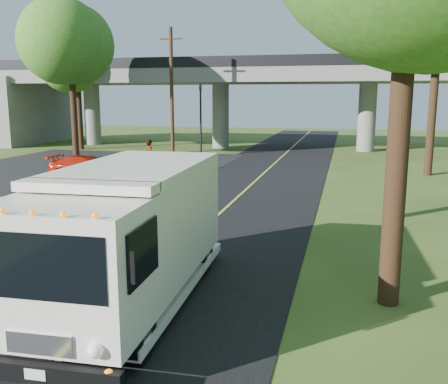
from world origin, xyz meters
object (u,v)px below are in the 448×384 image
(tree_left_lot, at_px, (71,42))
(step_van, at_px, (126,232))
(tree_right_far, at_px, (444,20))
(traffic_signal, at_px, (201,112))
(tree_left_far, at_px, (78,57))
(utility_pole, at_px, (172,93))
(pedestrian, at_px, (150,157))
(red_sedan, at_px, (88,167))

(tree_left_lot, relative_size, step_van, 1.49)
(tree_right_far, bearing_deg, tree_left_lot, 175.03)
(traffic_signal, relative_size, tree_left_far, 0.53)
(traffic_signal, height_order, tree_left_lot, tree_left_lot)
(utility_pole, relative_size, tree_right_far, 0.82)
(utility_pole, height_order, pedestrian, utility_pole)
(tree_right_far, xyz_separation_m, tree_left_lot, (-23.00, 2.00, -0.40))
(tree_left_lot, bearing_deg, red_sedan, -56.77)
(step_van, xyz_separation_m, red_sedan, (-9.06, 14.77, -0.97))
(utility_pole, bearing_deg, tree_left_lot, -161.03)
(step_van, xyz_separation_m, pedestrian, (-6.47, 17.20, -0.61))
(utility_pole, height_order, tree_right_far, tree_right_far)
(red_sedan, relative_size, pedestrian, 2.17)
(utility_pole, height_order, tree_left_lot, tree_left_lot)
(utility_pole, distance_m, tree_right_far, 17.61)
(tree_right_far, bearing_deg, pedestrian, -168.97)
(tree_left_far, height_order, pedestrian, tree_left_far)
(traffic_signal, height_order, pedestrian, traffic_signal)
(tree_left_lot, height_order, step_van, tree_left_lot)
(tree_left_far, bearing_deg, traffic_signal, -9.65)
(tree_right_far, relative_size, pedestrian, 5.62)
(tree_right_far, height_order, tree_left_far, tree_right_far)
(traffic_signal, bearing_deg, tree_left_lot, -151.89)
(utility_pole, relative_size, pedestrian, 4.60)
(traffic_signal, bearing_deg, red_sedan, -104.06)
(tree_left_far, distance_m, step_van, 33.44)
(utility_pole, relative_size, step_van, 1.28)
(tree_right_far, height_order, step_van, tree_right_far)
(tree_right_far, bearing_deg, tree_left_far, 162.90)
(tree_left_lot, distance_m, step_van, 26.99)
(utility_pole, height_order, tree_left_far, tree_left_far)
(step_van, relative_size, red_sedan, 1.66)
(tree_right_far, xyz_separation_m, tree_left_far, (-26.00, 8.00, -0.85))
(tree_left_far, relative_size, pedestrian, 5.06)
(traffic_signal, xyz_separation_m, utility_pole, (-1.50, -2.00, 1.40))
(traffic_signal, distance_m, pedestrian, 9.46)
(step_van, bearing_deg, pedestrian, 108.43)
(tree_right_far, xyz_separation_m, step_van, (-9.05, -20.23, -6.72))
(red_sedan, bearing_deg, step_van, -147.70)
(tree_right_far, xyz_separation_m, pedestrian, (-15.52, -3.03, -7.32))
(traffic_signal, xyz_separation_m, tree_left_lot, (-7.79, -4.16, 4.70))
(utility_pole, bearing_deg, step_van, -72.58)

